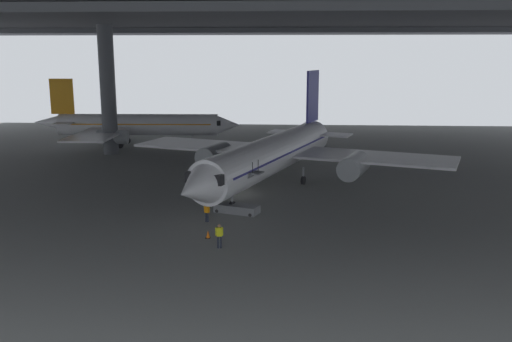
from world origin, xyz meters
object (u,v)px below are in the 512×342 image
at_px(boarding_stairs, 237,204).
at_px(crew_worker_by_stairs, 207,211).
at_px(airplane_main, 274,154).
at_px(airplane_distant, 135,125).
at_px(traffic_cone_orange, 208,234).
at_px(crew_worker_near_nose, 219,234).

bearing_deg(boarding_stairs, crew_worker_by_stairs, -128.15).
bearing_deg(crew_worker_by_stairs, airplane_main, 67.90).
xyz_separation_m(crew_worker_by_stairs, airplane_distant, (-16.17, 37.33, 2.27)).
distance_m(boarding_stairs, crew_worker_by_stairs, 3.62).
distance_m(airplane_main, crew_worker_by_stairs, 13.82).
xyz_separation_m(airplane_main, traffic_cone_orange, (-4.44, -16.63, -3.16)).
height_order(airplane_main, airplane_distant, airplane_main).
xyz_separation_m(boarding_stairs, traffic_cone_orange, (-1.56, -6.88, -0.44)).
xyz_separation_m(airplane_distant, traffic_cone_orange, (16.84, -41.37, -2.86)).
height_order(airplane_main, traffic_cone_orange, airplane_main).
relative_size(boarding_stairs, crew_worker_by_stairs, 2.98).
bearing_deg(traffic_cone_orange, boarding_stairs, 77.19).
bearing_deg(crew_worker_by_stairs, boarding_stairs, 51.85).
distance_m(airplane_main, crew_worker_near_nose, 19.18).
relative_size(crew_worker_near_nose, traffic_cone_orange, 2.93).
xyz_separation_m(airplane_main, airplane_distant, (-21.28, 24.75, -0.30)).
distance_m(boarding_stairs, airplane_distant, 39.17).
bearing_deg(crew_worker_near_nose, airplane_main, 79.91).
bearing_deg(airplane_distant, crew_worker_by_stairs, -66.58).
distance_m(boarding_stairs, crew_worker_near_nose, 9.00).
height_order(boarding_stairs, traffic_cone_orange, boarding_stairs).
relative_size(crew_worker_by_stairs, airplane_distant, 0.05).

